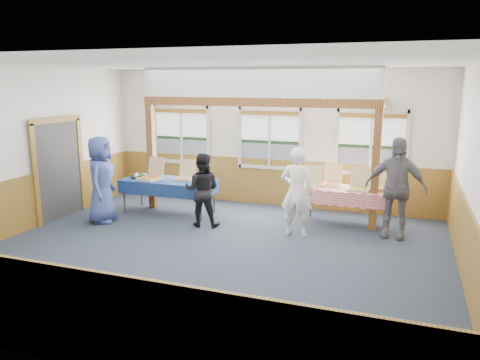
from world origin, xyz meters
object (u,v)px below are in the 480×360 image
Objects in this scene: table_left at (169,182)px; woman_white at (297,192)px; table_right at (346,191)px; man_blue at (101,180)px; woman_black at (202,190)px; person_grey at (395,188)px.

woman_white is (3.05, -0.58, 0.15)m from table_left.
man_blue is at bearing -173.56° from table_right.
woman_black reaches higher than table_right.
table_left is 1.21× the size of woman_white.
person_grey reaches higher than man_blue.
woman_black is at bearing -169.54° from table_right.
person_grey is at bearing -39.94° from table_right.
table_right is 0.98× the size of person_grey.
table_right is 1.03× the size of man_blue.
person_grey is (3.70, 0.59, 0.21)m from woman_black.
woman_black is (-1.95, -0.05, -0.11)m from woman_white.
table_left is 1.11× the size of table_right.
woman_white is 0.90× the size of person_grey.
man_blue is at bearing 8.53° from woman_white.
table_left is at bearing 175.57° from table_right.
table_left is 1.38× the size of woman_black.
table_left is 1.08× the size of person_grey.
woman_white is (-0.80, -1.06, 0.16)m from table_right.
man_blue is (-4.05, -0.51, 0.05)m from woman_white.
person_grey is at bearing -161.46° from woman_white.
woman_white reaches higher than table_right.
woman_white reaches higher than woman_black.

